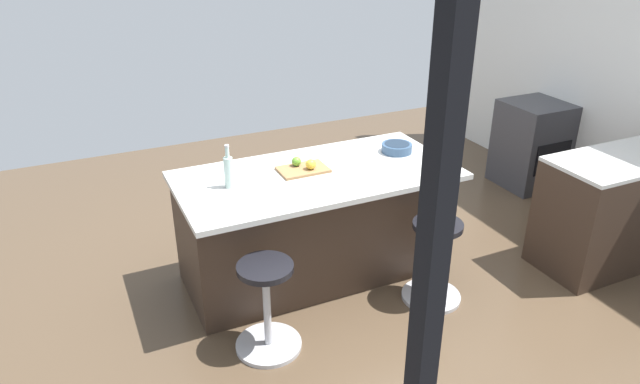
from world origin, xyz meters
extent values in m
plane|color=brown|center=(0.00, 0.00, 0.00)|extent=(7.27, 7.27, 0.00)
cube|color=#38383D|center=(-2.45, -0.91, 0.44)|extent=(0.60, 0.60, 0.89)
cube|color=black|center=(-2.45, -0.60, 0.40)|extent=(0.44, 0.01, 0.32)
cube|color=#38281E|center=(0.31, -0.30, 0.43)|extent=(2.00, 0.81, 0.85)
cube|color=silver|center=(0.31, -0.25, 0.87)|extent=(2.06, 1.01, 0.04)
cylinder|color=#B7B7BC|center=(-0.33, 0.39, 0.01)|extent=(0.44, 0.44, 0.03)
cylinder|color=#B7B7BC|center=(-0.33, 0.39, 0.31)|extent=(0.05, 0.05, 0.58)
cylinder|color=black|center=(-0.33, 0.39, 0.62)|extent=(0.36, 0.36, 0.04)
cylinder|color=#B7B7BC|center=(0.96, 0.39, 0.01)|extent=(0.44, 0.44, 0.03)
cylinder|color=#B7B7BC|center=(0.96, 0.39, 0.31)|extent=(0.05, 0.05, 0.58)
cylinder|color=black|center=(0.96, 0.39, 0.62)|extent=(0.36, 0.36, 0.04)
cube|color=olive|center=(0.39, -0.33, 0.90)|extent=(0.36, 0.24, 0.02)
sphere|color=#609E2D|center=(0.42, -0.39, 0.95)|extent=(0.07, 0.07, 0.07)
sphere|color=gold|center=(0.35, -0.29, 0.95)|extent=(0.08, 0.08, 0.08)
cylinder|color=silver|center=(0.97, -0.28, 1.00)|extent=(0.06, 0.06, 0.22)
cylinder|color=silver|center=(0.97, -0.28, 1.15)|extent=(0.03, 0.03, 0.08)
cylinder|color=#B7B7BC|center=(0.97, -0.28, 1.20)|extent=(0.03, 0.03, 0.02)
cylinder|color=#334C6B|center=(-0.43, -0.35, 0.93)|extent=(0.24, 0.24, 0.07)
cylinder|color=#192635|center=(-0.43, -0.35, 0.94)|extent=(0.20, 0.20, 0.04)
camera|label=1|loc=(1.93, 3.30, 2.61)|focal=32.58mm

